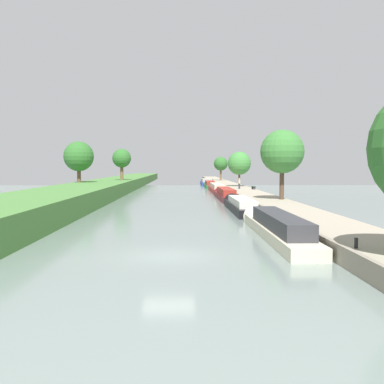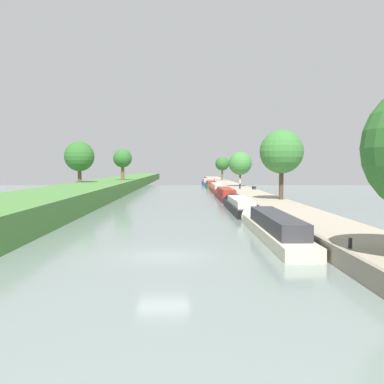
{
  "view_description": "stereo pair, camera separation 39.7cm",
  "coord_description": "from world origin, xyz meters",
  "px_view_note": "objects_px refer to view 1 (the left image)",
  "views": [
    {
      "loc": [
        0.66,
        -21.28,
        4.3
      ],
      "look_at": [
        1.91,
        35.86,
        1.0
      ],
      "focal_mm": 41.82,
      "sensor_mm": 36.0,
      "label": 1
    },
    {
      "loc": [
        1.05,
        -21.29,
        4.3
      ],
      "look_at": [
        1.91,
        35.86,
        1.0
      ],
      "focal_mm": 41.82,
      "sensor_mm": 36.0,
      "label": 2
    }
  ],
  "objects_px": {
    "narrowboat_black": "(240,205)",
    "mooring_bollard_far": "(213,180)",
    "narrowboat_maroon": "(225,194)",
    "narrowboat_red": "(216,188)",
    "narrowboat_cream": "(275,226)",
    "narrowboat_green": "(210,185)",
    "park_bench": "(254,187)",
    "person_walking": "(239,183)",
    "mooring_bollard_near": "(356,243)",
    "narrowboat_blue": "(206,182)"
  },
  "relations": [
    {
      "from": "narrowboat_green",
      "to": "park_bench",
      "type": "relative_size",
      "value": 7.46
    },
    {
      "from": "narrowboat_green",
      "to": "mooring_bollard_far",
      "type": "xyz_separation_m",
      "value": [
        1.85,
        17.13,
        0.5
      ]
    },
    {
      "from": "narrowboat_green",
      "to": "mooring_bollard_far",
      "type": "relative_size",
      "value": 24.86
    },
    {
      "from": "narrowboat_maroon",
      "to": "mooring_bollard_far",
      "type": "xyz_separation_m",
      "value": [
        1.74,
        48.64,
        0.45
      ]
    },
    {
      "from": "narrowboat_green",
      "to": "narrowboat_blue",
      "type": "height_order",
      "value": "narrowboat_blue"
    },
    {
      "from": "narrowboat_red",
      "to": "mooring_bollard_near",
      "type": "height_order",
      "value": "narrowboat_red"
    },
    {
      "from": "narrowboat_red",
      "to": "narrowboat_maroon",
      "type": "bearing_deg",
      "value": -90.18
    },
    {
      "from": "person_walking",
      "to": "park_bench",
      "type": "height_order",
      "value": "person_walking"
    },
    {
      "from": "narrowboat_blue",
      "to": "park_bench",
      "type": "relative_size",
      "value": 7.94
    },
    {
      "from": "narrowboat_cream",
      "to": "narrowboat_maroon",
      "type": "height_order",
      "value": "narrowboat_cream"
    },
    {
      "from": "narrowboat_cream",
      "to": "narrowboat_maroon",
      "type": "bearing_deg",
      "value": 90.14
    },
    {
      "from": "narrowboat_maroon",
      "to": "mooring_bollard_far",
      "type": "bearing_deg",
      "value": 87.95
    },
    {
      "from": "narrowboat_cream",
      "to": "park_bench",
      "type": "bearing_deg",
      "value": 82.79
    },
    {
      "from": "narrowboat_black",
      "to": "person_walking",
      "type": "distance_m",
      "value": 25.62
    },
    {
      "from": "narrowboat_cream",
      "to": "person_walking",
      "type": "bearing_deg",
      "value": 85.74
    },
    {
      "from": "narrowboat_black",
      "to": "person_walking",
      "type": "relative_size",
      "value": 8.47
    },
    {
      "from": "narrowboat_black",
      "to": "narrowboat_maroon",
      "type": "height_order",
      "value": "narrowboat_maroon"
    },
    {
      "from": "narrowboat_maroon",
      "to": "narrowboat_green",
      "type": "relative_size",
      "value": 1.36
    },
    {
      "from": "narrowboat_blue",
      "to": "narrowboat_cream",
      "type": "bearing_deg",
      "value": -89.73
    },
    {
      "from": "narrowboat_maroon",
      "to": "narrowboat_red",
      "type": "bearing_deg",
      "value": 89.82
    },
    {
      "from": "mooring_bollard_near",
      "to": "mooring_bollard_far",
      "type": "bearing_deg",
      "value": 90.0
    },
    {
      "from": "person_walking",
      "to": "mooring_bollard_near",
      "type": "xyz_separation_m",
      "value": [
        -1.4,
        -49.72,
        -0.65
      ]
    },
    {
      "from": "narrowboat_black",
      "to": "narrowboat_maroon",
      "type": "bearing_deg",
      "value": 89.81
    },
    {
      "from": "narrowboat_red",
      "to": "narrowboat_green",
      "type": "bearing_deg",
      "value": 90.61
    },
    {
      "from": "narrowboat_blue",
      "to": "park_bench",
      "type": "bearing_deg",
      "value": -81.25
    },
    {
      "from": "narrowboat_cream",
      "to": "mooring_bollard_far",
      "type": "height_order",
      "value": "narrowboat_cream"
    },
    {
      "from": "narrowboat_red",
      "to": "mooring_bollard_far",
      "type": "height_order",
      "value": "narrowboat_red"
    },
    {
      "from": "person_walking",
      "to": "mooring_bollard_near",
      "type": "relative_size",
      "value": 3.69
    },
    {
      "from": "narrowboat_maroon",
      "to": "mooring_bollard_far",
      "type": "height_order",
      "value": "narrowboat_maroon"
    },
    {
      "from": "narrowboat_blue",
      "to": "mooring_bollard_near",
      "type": "bearing_deg",
      "value": -88.61
    },
    {
      "from": "narrowboat_black",
      "to": "mooring_bollard_far",
      "type": "relative_size",
      "value": 31.25
    },
    {
      "from": "mooring_bollard_near",
      "to": "park_bench",
      "type": "height_order",
      "value": "park_bench"
    },
    {
      "from": "narrowboat_red",
      "to": "park_bench",
      "type": "bearing_deg",
      "value": -56.44
    },
    {
      "from": "narrowboat_red",
      "to": "mooring_bollard_near",
      "type": "xyz_separation_m",
      "value": [
        1.69,
        -55.96,
        0.46
      ]
    },
    {
      "from": "narrowboat_green",
      "to": "park_bench",
      "type": "bearing_deg",
      "value": -77.22
    },
    {
      "from": "narrowboat_black",
      "to": "mooring_bollard_near",
      "type": "relative_size",
      "value": 31.25
    },
    {
      "from": "narrowboat_green",
      "to": "mooring_bollard_near",
      "type": "xyz_separation_m",
      "value": [
        1.85,
        -71.37,
        0.5
      ]
    },
    {
      "from": "narrowboat_cream",
      "to": "narrowboat_green",
      "type": "xyz_separation_m",
      "value": [
        -0.19,
        62.84,
        -0.07
      ]
    },
    {
      "from": "narrowboat_maroon",
      "to": "narrowboat_blue",
      "type": "relative_size",
      "value": 1.27
    },
    {
      "from": "narrowboat_maroon",
      "to": "person_walking",
      "type": "xyz_separation_m",
      "value": [
        3.14,
        9.87,
        1.1
      ]
    },
    {
      "from": "narrowboat_black",
      "to": "narrowboat_red",
      "type": "bearing_deg",
      "value": 89.81
    },
    {
      "from": "narrowboat_red",
      "to": "narrowboat_blue",
      "type": "relative_size",
      "value": 1.39
    },
    {
      "from": "narrowboat_cream",
      "to": "narrowboat_green",
      "type": "relative_size",
      "value": 1.4
    },
    {
      "from": "narrowboat_cream",
      "to": "narrowboat_red",
      "type": "distance_m",
      "value": 47.44
    },
    {
      "from": "narrowboat_red",
      "to": "park_bench",
      "type": "xyz_separation_m",
      "value": [
        5.06,
        -7.63,
        0.58
      ]
    },
    {
      "from": "narrowboat_maroon",
      "to": "mooring_bollard_near",
      "type": "height_order",
      "value": "narrowboat_maroon"
    },
    {
      "from": "narrowboat_maroon",
      "to": "mooring_bollard_near",
      "type": "xyz_separation_m",
      "value": [
        1.74,
        -39.85,
        0.45
      ]
    },
    {
      "from": "narrowboat_black",
      "to": "narrowboat_blue",
      "type": "bearing_deg",
      "value": 90.22
    },
    {
      "from": "narrowboat_maroon",
      "to": "narrowboat_green",
      "type": "bearing_deg",
      "value": 90.21
    },
    {
      "from": "narrowboat_red",
      "to": "narrowboat_green",
      "type": "distance_m",
      "value": 15.4
    }
  ]
}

